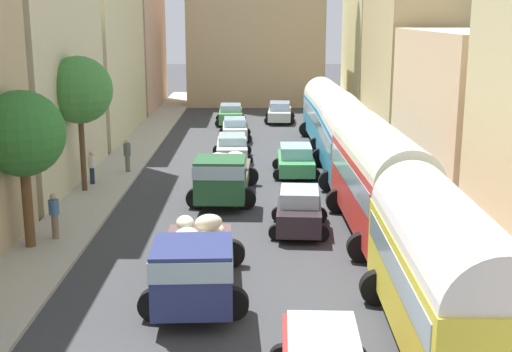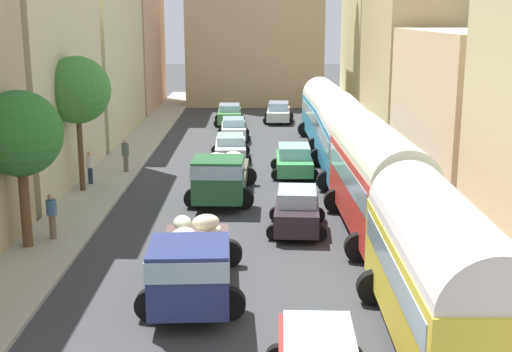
% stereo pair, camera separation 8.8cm
% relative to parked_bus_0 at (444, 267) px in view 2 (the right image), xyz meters
% --- Properties ---
extents(ground_plane, '(154.00, 154.00, 0.00)m').
position_rel_parked_bus_0_xyz_m(ground_plane, '(-4.60, 20.50, -2.14)').
color(ground_plane, '#38393C').
extents(sidewalk_left, '(2.50, 70.00, 0.14)m').
position_rel_parked_bus_0_xyz_m(sidewalk_left, '(-11.85, 20.50, -2.07)').
color(sidewalk_left, '#B2AD9B').
rests_on(sidewalk_left, ground).
extents(sidewalk_right, '(2.50, 70.00, 0.14)m').
position_rel_parked_bus_0_xyz_m(sidewalk_right, '(2.65, 20.50, -2.07)').
color(sidewalk_right, '#ADA6A3').
rests_on(sidewalk_right, ground).
extents(building_left_2, '(4.36, 12.19, 13.74)m').
position_rel_parked_bus_0_xyz_m(building_left_2, '(-15.28, 16.98, 4.73)').
color(building_left_2, beige).
rests_on(building_left_2, ground).
extents(building_left_3, '(5.51, 13.48, 10.45)m').
position_rel_parked_bus_0_xyz_m(building_left_3, '(-15.61, 30.77, 3.11)').
color(building_left_3, beige).
rests_on(building_left_3, ground).
extents(building_left_4, '(4.81, 12.28, 14.21)m').
position_rel_parked_bus_0_xyz_m(building_left_4, '(-15.29, 44.44, 4.99)').
color(building_left_4, tan).
rests_on(building_left_4, ground).
extents(building_right_2, '(4.38, 13.94, 7.26)m').
position_rel_parked_bus_0_xyz_m(building_right_2, '(6.09, 19.98, 1.49)').
color(building_right_2, '#D7B68C').
rests_on(building_right_2, ground).
extents(building_right_3, '(4.96, 12.59, 10.70)m').
position_rel_parked_bus_0_xyz_m(building_right_3, '(6.38, 34.00, 3.21)').
color(building_right_3, tan).
rests_on(building_right_3, ground).
extents(building_right_4, '(5.11, 12.69, 11.74)m').
position_rel_parked_bus_0_xyz_m(building_right_4, '(6.22, 47.12, 3.76)').
color(building_right_4, '#CAC58B').
rests_on(building_right_4, ground).
extents(distant_church, '(12.06, 6.84, 19.20)m').
position_rel_parked_bus_0_xyz_m(distant_church, '(-4.60, 47.44, 3.97)').
color(distant_church, tan).
rests_on(distant_church, ground).
extents(parked_bus_0, '(3.38, 8.44, 3.90)m').
position_rel_parked_bus_0_xyz_m(parked_bus_0, '(0.00, 0.00, 0.00)').
color(parked_bus_0, yellow).
rests_on(parked_bus_0, ground).
extents(parked_bus_1, '(3.33, 9.40, 4.14)m').
position_rel_parked_bus_0_xyz_m(parked_bus_1, '(-0.00, 9.00, 0.17)').
color(parked_bus_1, red).
rests_on(parked_bus_1, ground).
extents(parked_bus_2, '(3.33, 8.60, 3.98)m').
position_rel_parked_bus_0_xyz_m(parked_bus_2, '(0.00, 18.00, 0.06)').
color(parked_bus_2, teal).
rests_on(parked_bus_2, ground).
extents(parked_bus_3, '(3.36, 9.70, 3.87)m').
position_rel_parked_bus_0_xyz_m(parked_bus_3, '(0.00, 27.00, -0.00)').
color(parked_bus_3, teal).
rests_on(parked_bus_3, ground).
extents(cargo_truck_0, '(3.18, 6.80, 2.17)m').
position_rel_parked_bus_0_xyz_m(cargo_truck_0, '(-6.31, 2.89, -0.96)').
color(cargo_truck_0, navy).
rests_on(cargo_truck_0, ground).
extents(cargo_truck_1, '(3.11, 6.97, 2.21)m').
position_rel_parked_bus_0_xyz_m(cargo_truck_1, '(-6.00, 13.78, -0.94)').
color(cargo_truck_1, '#255731').
rests_on(cargo_truck_1, ground).
extents(car_0, '(2.36, 4.34, 1.43)m').
position_rel_parked_bus_0_xyz_m(car_0, '(-5.93, 22.48, -1.40)').
color(car_0, silver).
rests_on(car_0, ground).
extents(car_1, '(2.25, 3.90, 1.45)m').
position_rel_parked_bus_0_xyz_m(car_1, '(-5.96, 28.74, -1.40)').
color(car_1, silver).
rests_on(car_1, ground).
extents(car_2, '(2.36, 4.06, 1.53)m').
position_rel_parked_bus_0_xyz_m(car_2, '(-6.45, 35.06, -1.36)').
color(car_2, '#4D9A4B').
rests_on(car_2, ground).
extents(car_4, '(2.38, 3.87, 1.65)m').
position_rel_parked_bus_0_xyz_m(car_4, '(-2.93, 9.42, -1.32)').
color(car_4, '#2B2127').
rests_on(car_4, ground).
extents(car_5, '(2.40, 4.02, 1.55)m').
position_rel_parked_bus_0_xyz_m(car_5, '(-2.54, 18.73, -1.36)').
color(car_5, '#439C55').
rests_on(car_5, ground).
extents(car_6, '(2.41, 4.16, 1.53)m').
position_rel_parked_bus_0_xyz_m(car_6, '(-2.76, 36.31, -1.37)').
color(car_6, silver).
rests_on(car_6, ground).
extents(pedestrian_0, '(0.52, 0.52, 1.83)m').
position_rel_parked_bus_0_xyz_m(pedestrian_0, '(-11.85, 8.10, -1.10)').
color(pedestrian_0, '#78634F').
rests_on(pedestrian_0, ground).
extents(pedestrian_1, '(0.40, 0.40, 1.85)m').
position_rel_parked_bus_0_xyz_m(pedestrian_1, '(-11.19, 18.92, -1.08)').
color(pedestrian_1, '#6A6055').
rests_on(pedestrian_1, ground).
extents(pedestrian_4, '(0.35, 0.35, 1.71)m').
position_rel_parked_bus_0_xyz_m(pedestrian_4, '(-12.42, 16.34, -1.16)').
color(pedestrian_4, '#1E2940').
rests_on(pedestrian_4, ground).
extents(roadside_tree_1, '(2.95, 2.95, 5.63)m').
position_rel_parked_bus_0_xyz_m(roadside_tree_1, '(-12.50, 7.26, 1.98)').
color(roadside_tree_1, brown).
rests_on(roadside_tree_1, ground).
extents(roadside_tree_2, '(3.03, 3.03, 6.29)m').
position_rel_parked_bus_0_xyz_m(roadside_tree_2, '(-12.50, 15.10, 2.61)').
color(roadside_tree_2, brown).
rests_on(roadside_tree_2, ground).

